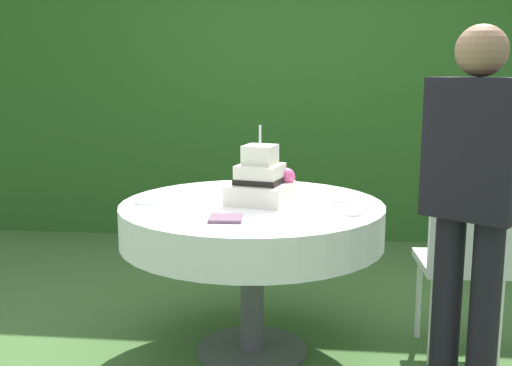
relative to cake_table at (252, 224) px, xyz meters
The scene contains 11 objects.
ground_plane 0.67m from the cake_table, ahead, with size 20.00×20.00×0.00m, color #3D602D.
foliage_hedge 2.63m from the cake_table, 90.00° to the left, with size 5.47×0.68×2.92m, color #28561E.
cake_table is the anchor object (origin of this frame).
wedding_cake 0.22m from the cake_table, 24.95° to the left, with size 0.34×0.34×0.38m.
serving_plate_near 0.53m from the cake_table, 21.37° to the right, with size 0.10×0.10×0.01m, color white.
serving_plate_far 0.52m from the cake_table, behind, with size 0.14×0.14×0.01m, color white.
serving_plate_left 0.49m from the cake_table, 48.14° to the left, with size 0.13×0.13×0.01m, color white.
serving_plate_right 0.44m from the cake_table, 11.87° to the left, with size 0.10×0.10×0.01m, color white.
napkin_stack 0.38m from the cake_table, 102.10° to the right, with size 0.14×0.14×0.01m, color #6B4C60.
garden_chair 1.05m from the cake_table, ahead, with size 0.42×0.42×0.89m.
standing_person 1.08m from the cake_table, 27.38° to the right, with size 0.41×0.37×1.60m.
Camera 1 is at (0.34, -2.98, 1.44)m, focal length 43.83 mm.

